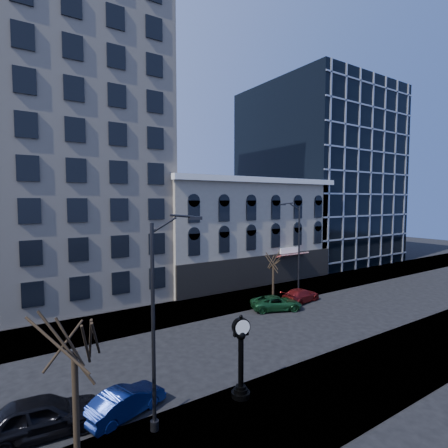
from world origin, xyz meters
TOP-DOWN VIEW (x-y plane):
  - ground at (0.00, 0.00)m, footprint 160.00×160.00m
  - sidewalk_far at (0.00, 8.00)m, footprint 160.00×6.00m
  - sidewalk_near at (0.00, -8.00)m, footprint 160.00×6.00m
  - cream_tower at (-6.11, 18.88)m, footprint 15.90×15.40m
  - victorian_row at (12.00, 15.89)m, footprint 22.60×11.19m
  - glass_office at (32.00, 20.91)m, footprint 20.00×20.15m
  - street_clock at (-3.61, -6.00)m, footprint 0.95×0.95m
  - street_lamp_near at (-7.51, -6.12)m, footprint 2.42×0.64m
  - street_lamp_far at (11.93, 6.20)m, footprint 2.46×0.97m
  - bare_tree_near at (-11.33, -6.24)m, footprint 4.04×4.04m
  - bare_tree_far at (10.42, 7.44)m, footprint 2.82×2.82m
  - car_near_a at (-12.23, -3.50)m, footprint 5.01×2.43m
  - car_near_b at (-8.86, -4.13)m, footprint 4.12×2.52m
  - car_far_a at (7.47, 3.68)m, footprint 5.09×3.73m
  - car_far_b at (11.13, 4.23)m, footprint 4.82×2.62m

SIDE VIEW (x-z plane):
  - ground at x=0.00m, z-range 0.00..0.00m
  - sidewalk_far at x=0.00m, z-range 0.00..0.12m
  - sidewalk_near at x=0.00m, z-range 0.00..0.12m
  - car_near_b at x=-8.86m, z-range 0.00..1.28m
  - car_far_a at x=7.47m, z-range 0.00..1.29m
  - car_far_b at x=11.13m, z-range 0.00..1.33m
  - car_near_a at x=-12.23m, z-range 0.00..1.65m
  - street_clock at x=-3.61m, z-range -0.08..4.10m
  - bare_tree_far at x=10.42m, z-range 1.35..6.19m
  - bare_tree_near at x=-11.33m, z-range 1.89..8.83m
  - victorian_row at x=12.00m, z-range -0.25..12.25m
  - street_lamp_near at x=-7.51m, z-range 2.51..11.92m
  - street_lamp_far at x=11.93m, z-range 2.60..12.35m
  - glass_office at x=32.00m, z-range 0.00..28.00m
  - cream_tower at x=-6.11m, z-range -1.93..40.57m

